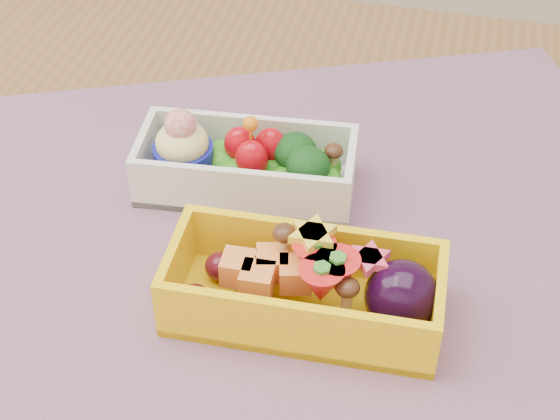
% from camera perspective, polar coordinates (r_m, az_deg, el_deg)
% --- Properties ---
extents(table, '(1.20, 0.80, 0.75)m').
position_cam_1_polar(table, '(0.64, -1.72, -11.15)').
color(table, brown).
rests_on(table, ground).
extents(placemat, '(0.71, 0.64, 0.00)m').
position_cam_1_polar(placemat, '(0.58, -0.84, -3.03)').
color(placemat, slate).
rests_on(placemat, table).
extents(bento_white, '(0.16, 0.08, 0.07)m').
position_cam_1_polar(bento_white, '(0.62, -2.36, 3.08)').
color(bento_white, silver).
rests_on(bento_white, placemat).
extents(bento_yellow, '(0.17, 0.08, 0.06)m').
position_cam_1_polar(bento_yellow, '(0.52, 2.04, -5.23)').
color(bento_yellow, yellow).
rests_on(bento_yellow, placemat).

